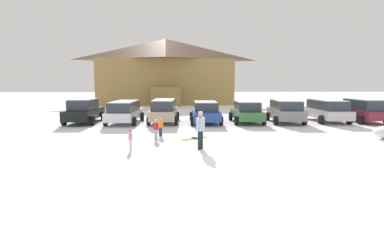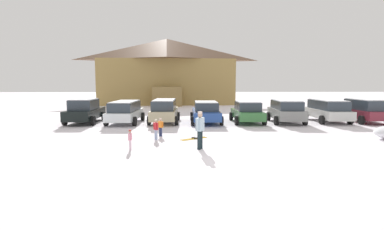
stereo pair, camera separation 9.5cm
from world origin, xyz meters
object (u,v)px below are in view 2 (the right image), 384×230
at_px(parked_green_coupe, 247,112).
at_px(pair_of_skis, 194,138).
at_px(parked_blue_hatchback, 206,112).
at_px(parked_maroon_van, 365,110).
at_px(skier_adult_in_blue_parka, 200,128).
at_px(parked_white_suv, 125,111).
at_px(parked_black_sedan, 85,111).
at_px(parked_beige_suv, 164,110).
at_px(skier_child_in_red_jacket, 156,128).
at_px(parked_silver_wagon, 327,110).
at_px(skier_child_in_pink_snowsuit, 130,139).
at_px(skier_child_in_orange_jacket, 161,126).
at_px(ski_lodge, 167,71).
at_px(parked_grey_wagon, 286,111).

height_order(parked_green_coupe, pair_of_skis, parked_green_coupe).
height_order(parked_blue_hatchback, parked_maroon_van, parked_maroon_van).
relative_size(skier_adult_in_blue_parka, pair_of_skis, 1.14).
relative_size(parked_white_suv, parked_maroon_van, 1.19).
bearing_deg(parked_black_sedan, parked_white_suv, -5.50).
bearing_deg(parked_beige_suv, skier_child_in_red_jacket, -90.37).
height_order(parked_blue_hatchback, parked_silver_wagon, parked_silver_wagon).
relative_size(parked_blue_hatchback, skier_child_in_pink_snowsuit, 5.30).
distance_m(parked_beige_suv, pair_of_skis, 6.76).
bearing_deg(skier_adult_in_blue_parka, parked_beige_suv, 103.34).
xyz_separation_m(skier_child_in_orange_jacket, skier_child_in_pink_snowsuit, (-1.08, -3.28, -0.05)).
bearing_deg(parked_green_coupe, parked_silver_wagon, 3.49).
bearing_deg(parked_white_suv, skier_child_in_red_jacket, -66.46).
bearing_deg(parked_silver_wagon, parked_green_coupe, -176.51).
relative_size(parked_black_sedan, parked_beige_suv, 0.98).
xyz_separation_m(skier_adult_in_blue_parka, skier_child_in_pink_snowsuit, (-3.05, -0.07, -0.44)).
bearing_deg(ski_lodge, parked_beige_suv, -87.58).
xyz_separation_m(parked_black_sedan, parked_silver_wagon, (17.90, -0.02, 0.02)).
bearing_deg(skier_adult_in_blue_parka, skier_child_in_orange_jacket, 121.57).
bearing_deg(pair_of_skis, parked_silver_wagon, 32.43).
xyz_separation_m(parked_blue_hatchback, pair_of_skis, (-1.08, -6.20, -0.78)).
relative_size(parked_blue_hatchback, skier_child_in_orange_jacket, 4.78).
distance_m(ski_lodge, parked_blue_hatchback, 20.71).
bearing_deg(skier_child_in_orange_jacket, parked_black_sedan, 136.04).
relative_size(parked_blue_hatchback, parked_maroon_van, 1.16).
bearing_deg(pair_of_skis, skier_child_in_pink_snowsuit, -138.98).
height_order(parked_black_sedan, skier_child_in_orange_jacket, parked_black_sedan).
distance_m(skier_child_in_orange_jacket, skier_adult_in_blue_parka, 3.79).
distance_m(parked_black_sedan, skier_child_in_orange_jacket, 8.22).
xyz_separation_m(ski_lodge, parked_grey_wagon, (9.68, -20.22, -3.58)).
bearing_deg(parked_beige_suv, parked_green_coupe, -3.01).
relative_size(parked_white_suv, skier_child_in_red_jacket, 4.62).
xyz_separation_m(parked_white_suv, parked_grey_wagon, (11.65, -0.19, 0.03)).
bearing_deg(parked_white_suv, parked_beige_suv, 4.40).
xyz_separation_m(parked_green_coupe, skier_child_in_orange_jacket, (-5.90, -5.32, -0.24)).
distance_m(parked_white_suv, parked_beige_suv, 2.82).
relative_size(parked_black_sedan, skier_child_in_pink_snowsuit, 5.09).
bearing_deg(parked_beige_suv, parked_grey_wagon, -2.65).
xyz_separation_m(parked_blue_hatchback, skier_adult_in_blue_parka, (-0.91, -8.63, 0.14)).
bearing_deg(parked_silver_wagon, parked_blue_hatchback, -178.34).
height_order(ski_lodge, skier_adult_in_blue_parka, ski_lodge).
bearing_deg(parked_grey_wagon, ski_lodge, 115.58).
height_order(parked_beige_suv, skier_child_in_red_jacket, parked_beige_suv).
xyz_separation_m(skier_child_in_orange_jacket, pair_of_skis, (1.80, -0.78, -0.54)).
height_order(ski_lodge, pair_of_skis, ski_lodge).
bearing_deg(skier_child_in_pink_snowsuit, parked_maroon_van, 28.88).
bearing_deg(parked_green_coupe, ski_lodge, 108.82).
xyz_separation_m(parked_grey_wagon, skier_child_in_orange_jacket, (-8.71, -5.22, -0.34)).
xyz_separation_m(ski_lodge, skier_child_in_pink_snowsuit, (-0.11, -28.73, -3.98)).
xyz_separation_m(skier_child_in_red_jacket, pair_of_skis, (1.97, 0.16, -0.57)).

